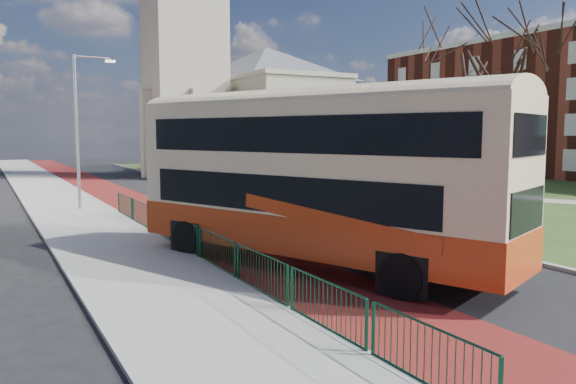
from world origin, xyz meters
TOP-DOWN VIEW (x-y plane):
  - ground at (0.00, 0.00)m, footprint 160.00×160.00m
  - road_carriageway at (1.50, 20.00)m, footprint 9.00×120.00m
  - bus_lane at (-1.20, 20.00)m, footprint 3.40×120.00m
  - pavement_west at (-5.00, 20.00)m, footprint 4.00×120.00m
  - kerb_west at (-3.00, 20.00)m, footprint 0.25×120.00m
  - kerb_east at (6.10, 22.00)m, footprint 0.25×80.00m
  - grass_green at (26.00, 22.00)m, footprint 40.00×80.00m
  - footpath at (20.00, 10.00)m, footprint 18.84×32.82m
  - pedestrian_railing at (-2.95, 4.00)m, footprint 0.07×24.00m
  - gothic_church at (12.56, 38.00)m, footprint 16.38×18.00m
  - streetlamp at (-4.35, 18.00)m, footprint 2.13×0.18m
  - bus at (-0.18, 1.49)m, footprint 7.42×12.64m
  - winter_tree_near at (14.34, 7.64)m, footprint 8.77×8.77m
  - winter_tree_far at (18.57, 25.87)m, footprint 6.59×6.59m
  - litter_bin at (13.29, 5.60)m, footprint 0.71×0.71m

SIDE VIEW (x-z plane):
  - ground at x=0.00m, z-range 0.00..0.00m
  - road_carriageway at x=1.50m, z-range 0.00..0.01m
  - bus_lane at x=-1.20m, z-range 0.00..0.01m
  - grass_green at x=26.00m, z-range 0.00..0.04m
  - footpath at x=20.00m, z-range 0.04..0.07m
  - pavement_west at x=-5.00m, z-range 0.00..0.12m
  - kerb_west at x=-3.00m, z-range 0.00..0.13m
  - kerb_east at x=6.10m, z-range 0.00..0.13m
  - litter_bin at x=13.29m, z-range 0.04..1.02m
  - pedestrian_railing at x=-2.95m, z-range -0.01..1.11m
  - bus at x=-0.18m, z-range 0.37..5.59m
  - streetlamp at x=-4.35m, z-range 0.59..8.59m
  - winter_tree_far at x=18.57m, z-range 1.49..9.06m
  - winter_tree_near at x=14.34m, z-range 2.04..12.38m
  - gothic_church at x=12.56m, z-range -6.87..33.13m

